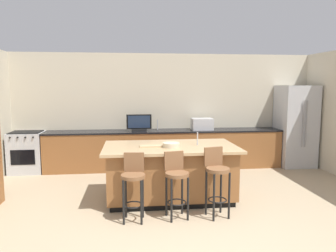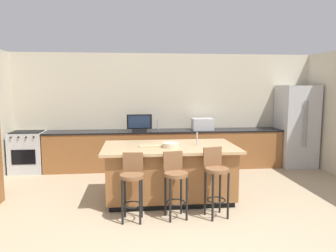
% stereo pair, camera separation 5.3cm
% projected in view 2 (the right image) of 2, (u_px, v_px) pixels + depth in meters
% --- Properties ---
extents(wall_back, '(7.57, 0.12, 2.66)m').
position_uv_depth(wall_back, '(166.00, 110.00, 7.69)').
color(wall_back, beige).
rests_on(wall_back, ground_plane).
extents(counter_back, '(5.42, 0.62, 0.89)m').
position_uv_depth(counter_back, '(165.00, 149.00, 7.42)').
color(counter_back, brown).
rests_on(counter_back, ground_plane).
extents(kitchen_island, '(2.21, 1.25, 0.92)m').
position_uv_depth(kitchen_island, '(170.00, 172.00, 5.39)').
color(kitchen_island, black).
rests_on(kitchen_island, ground_plane).
extents(refrigerator, '(0.80, 0.80, 1.92)m').
position_uv_depth(refrigerator, '(296.00, 126.00, 7.60)').
color(refrigerator, '#B7BABF').
rests_on(refrigerator, ground_plane).
extents(range_oven, '(0.71, 0.63, 0.91)m').
position_uv_depth(range_oven, '(28.00, 152.00, 7.10)').
color(range_oven, '#B7BABF').
rests_on(range_oven, ground_plane).
extents(microwave, '(0.48, 0.36, 0.27)m').
position_uv_depth(microwave, '(202.00, 124.00, 7.44)').
color(microwave, '#B7BABF').
rests_on(microwave, counter_back).
extents(tv_monitor, '(0.56, 0.16, 0.38)m').
position_uv_depth(tv_monitor, '(139.00, 123.00, 7.23)').
color(tv_monitor, black).
rests_on(tv_monitor, counter_back).
extents(sink_faucet_back, '(0.02, 0.02, 0.24)m').
position_uv_depth(sink_faucet_back, '(158.00, 125.00, 7.43)').
color(sink_faucet_back, '#B2B2B7').
rests_on(sink_faucet_back, counter_back).
extents(sink_faucet_island, '(0.02, 0.02, 0.22)m').
position_uv_depth(sink_faucet_island, '(197.00, 139.00, 5.36)').
color(sink_faucet_island, '#B2B2B7').
rests_on(sink_faucet_island, kitchen_island).
extents(bar_stool_left, '(0.34, 0.35, 0.96)m').
position_uv_depth(bar_stool_left, '(132.00, 181.00, 4.51)').
color(bar_stool_left, brown).
rests_on(bar_stool_left, ground_plane).
extents(bar_stool_center, '(0.34, 0.36, 0.96)m').
position_uv_depth(bar_stool_center, '(175.00, 179.00, 4.61)').
color(bar_stool_center, brown).
rests_on(bar_stool_center, ground_plane).
extents(bar_stool_right, '(0.35, 0.37, 1.01)m').
position_uv_depth(bar_stool_right, '(216.00, 176.00, 4.64)').
color(bar_stool_right, brown).
rests_on(bar_stool_right, ground_plane).
extents(fruit_bowl, '(0.28, 0.28, 0.08)m').
position_uv_depth(fruit_bowl, '(171.00, 145.00, 5.19)').
color(fruit_bowl, beige).
rests_on(fruit_bowl, kitchen_island).
extents(cell_phone, '(0.14, 0.16, 0.01)m').
position_uv_depth(cell_phone, '(174.00, 145.00, 5.40)').
color(cell_phone, black).
rests_on(cell_phone, kitchen_island).
extents(cutting_board, '(0.40, 0.20, 0.02)m').
position_uv_depth(cutting_board, '(151.00, 146.00, 5.27)').
color(cutting_board, tan).
rests_on(cutting_board, kitchen_island).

